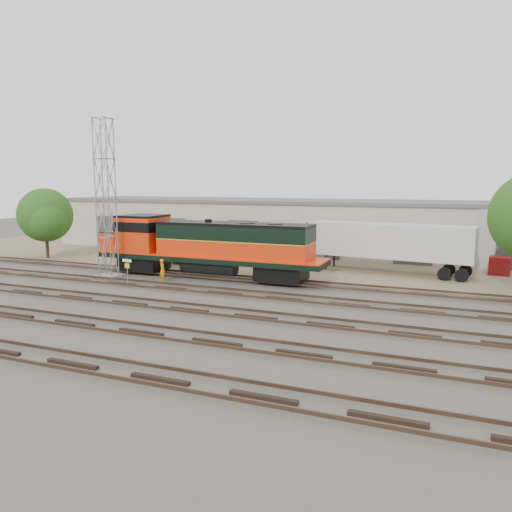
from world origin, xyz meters
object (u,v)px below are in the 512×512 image
at_px(signal_tower, 106,202).
at_px(worker, 162,270).
at_px(locomotive, 205,245).
at_px(semi_trailer, 393,243).

relative_size(signal_tower, worker, 7.05).
xyz_separation_m(locomotive, worker, (-2.13, -2.48, -1.63)).
relative_size(worker, semi_trailer, 0.13).
bearing_deg(worker, signal_tower, 41.24).
xyz_separation_m(signal_tower, worker, (4.63, 0.15, -4.85)).
relative_size(locomotive, signal_tower, 1.53).
bearing_deg(semi_trailer, locomotive, -143.49).
height_order(locomotive, semi_trailer, locomotive).
relative_size(signal_tower, semi_trailer, 0.91).
bearing_deg(semi_trailer, signal_tower, -146.23).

